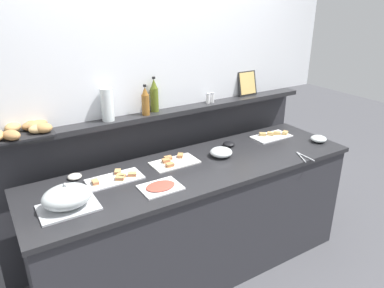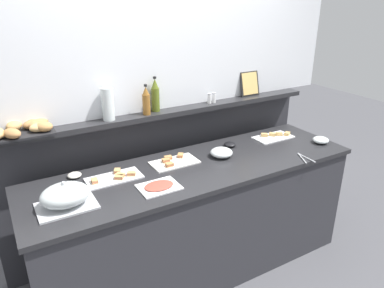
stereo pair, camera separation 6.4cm
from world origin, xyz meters
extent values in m
plane|color=#4C4C51|center=(0.00, 0.60, 0.00)|extent=(12.00, 12.00, 0.00)
cube|color=#2D2D33|center=(0.00, 0.00, 0.45)|extent=(2.46, 0.68, 0.90)
cube|color=#232326|center=(0.00, 0.00, 0.91)|extent=(2.50, 0.72, 0.03)
cube|color=#2D2D33|center=(0.00, 0.54, 0.60)|extent=(2.76, 0.08, 1.20)
cube|color=#232326|center=(0.00, 0.49, 1.22)|extent=(2.76, 0.22, 0.04)
cube|color=white|center=(0.00, 0.56, 1.92)|extent=(3.36, 0.08, 1.36)
cube|color=silver|center=(-0.59, 0.12, 0.94)|extent=(0.37, 0.18, 0.01)
cube|color=tan|center=(-0.57, 0.08, 0.95)|extent=(0.07, 0.06, 0.01)
cube|color=#B24738|center=(-0.57, 0.08, 0.95)|extent=(0.07, 0.06, 0.01)
cube|color=tan|center=(-0.57, 0.08, 0.96)|extent=(0.07, 0.06, 0.01)
cube|color=tan|center=(-0.55, 0.11, 0.95)|extent=(0.07, 0.07, 0.01)
cube|color=#B24738|center=(-0.55, 0.11, 0.95)|extent=(0.07, 0.07, 0.01)
cube|color=tan|center=(-0.55, 0.11, 0.96)|extent=(0.07, 0.07, 0.01)
cube|color=tan|center=(-0.73, 0.11, 0.95)|extent=(0.04, 0.06, 0.01)
cube|color=#B24738|center=(-0.73, 0.11, 0.95)|extent=(0.04, 0.06, 0.01)
cube|color=tan|center=(-0.73, 0.11, 0.96)|extent=(0.04, 0.06, 0.01)
cube|color=tan|center=(-0.55, 0.17, 0.95)|extent=(0.06, 0.07, 0.01)
cube|color=#B24738|center=(-0.55, 0.17, 0.95)|extent=(0.06, 0.07, 0.01)
cube|color=tan|center=(-0.55, 0.17, 0.96)|extent=(0.06, 0.07, 0.01)
cube|color=tan|center=(-0.48, 0.09, 0.95)|extent=(0.07, 0.06, 0.01)
cube|color=#B24738|center=(-0.48, 0.09, 0.95)|extent=(0.07, 0.06, 0.01)
cube|color=tan|center=(-0.48, 0.09, 0.96)|extent=(0.07, 0.06, 0.01)
cube|color=white|center=(-0.12, 0.13, 0.94)|extent=(0.35, 0.20, 0.01)
cube|color=#B7844C|center=(-0.14, 0.19, 0.95)|extent=(0.06, 0.04, 0.01)
cube|color=#B24738|center=(-0.14, 0.19, 0.95)|extent=(0.06, 0.04, 0.01)
cube|color=#B7844C|center=(-0.14, 0.19, 0.96)|extent=(0.06, 0.04, 0.01)
cube|color=#B7844C|center=(-0.18, 0.08, 0.95)|extent=(0.06, 0.04, 0.01)
cube|color=#B24738|center=(-0.18, 0.08, 0.95)|extent=(0.06, 0.04, 0.01)
cube|color=#B7844C|center=(-0.18, 0.08, 0.96)|extent=(0.06, 0.04, 0.01)
cube|color=#B7844C|center=(-0.17, 0.16, 0.95)|extent=(0.06, 0.05, 0.01)
cube|color=#B24738|center=(-0.17, 0.16, 0.95)|extent=(0.06, 0.05, 0.01)
cube|color=#B7844C|center=(-0.17, 0.16, 0.96)|extent=(0.06, 0.05, 0.01)
cube|color=#B7844C|center=(-0.04, 0.19, 0.95)|extent=(0.07, 0.07, 0.01)
cube|color=#B24738|center=(-0.04, 0.19, 0.95)|extent=(0.07, 0.07, 0.01)
cube|color=#B7844C|center=(-0.04, 0.19, 0.96)|extent=(0.07, 0.07, 0.01)
cube|color=white|center=(0.87, 0.15, 0.94)|extent=(0.35, 0.19, 0.01)
cube|color=tan|center=(0.88, 0.18, 0.95)|extent=(0.07, 0.07, 0.01)
cube|color=#E5C666|center=(0.88, 0.18, 0.95)|extent=(0.07, 0.07, 0.01)
cube|color=tan|center=(0.88, 0.18, 0.96)|extent=(0.07, 0.07, 0.01)
cube|color=tan|center=(0.94, 0.16, 0.95)|extent=(0.07, 0.07, 0.01)
cube|color=#E5C666|center=(0.94, 0.16, 0.95)|extent=(0.07, 0.07, 0.01)
cube|color=tan|center=(0.94, 0.16, 0.96)|extent=(0.07, 0.07, 0.01)
cube|color=tan|center=(1.01, 0.12, 0.95)|extent=(0.07, 0.06, 0.01)
cube|color=#E5C666|center=(1.01, 0.12, 0.95)|extent=(0.07, 0.06, 0.01)
cube|color=tan|center=(1.01, 0.12, 0.96)|extent=(0.07, 0.06, 0.01)
cube|color=tan|center=(0.81, 0.20, 0.95)|extent=(0.07, 0.06, 0.01)
cube|color=#E5C666|center=(0.81, 0.20, 0.95)|extent=(0.07, 0.06, 0.01)
cube|color=tan|center=(0.81, 0.20, 0.96)|extent=(0.07, 0.06, 0.01)
cube|color=white|center=(-0.38, -0.15, 0.94)|extent=(0.26, 0.20, 0.01)
ellipsoid|color=#B24738|center=(-0.38, -0.15, 0.95)|extent=(0.20, 0.14, 0.01)
cube|color=#B7BABF|center=(-0.95, -0.08, 0.94)|extent=(0.34, 0.24, 0.01)
ellipsoid|color=silver|center=(-0.95, -0.08, 1.01)|extent=(0.29, 0.23, 0.14)
sphere|color=#B7BABF|center=(-0.95, -0.08, 1.09)|extent=(0.02, 0.02, 0.02)
ellipsoid|color=silver|center=(0.25, 0.05, 0.97)|extent=(0.17, 0.17, 0.07)
ellipsoid|color=#BF4C3F|center=(0.25, 0.05, 0.95)|extent=(0.14, 0.14, 0.04)
ellipsoid|color=silver|center=(1.14, -0.14, 0.96)|extent=(0.13, 0.13, 0.05)
ellipsoid|color=white|center=(1.14, -0.14, 0.95)|extent=(0.10, 0.10, 0.03)
ellipsoid|color=silver|center=(-0.82, 0.27, 0.95)|extent=(0.09, 0.09, 0.03)
ellipsoid|color=black|center=(0.43, 0.19, 0.95)|extent=(0.10, 0.10, 0.03)
cylinder|color=#B7BABF|center=(0.80, -0.30, 0.94)|extent=(0.02, 0.18, 0.01)
cylinder|color=#B7BABF|center=(0.76, -0.30, 0.94)|extent=(0.09, 0.17, 0.01)
sphere|color=#B7BABF|center=(0.80, -0.21, 0.94)|extent=(0.01, 0.01, 0.01)
cylinder|color=#8E5B23|center=(-0.19, 0.44, 1.32)|extent=(0.06, 0.06, 0.16)
cone|color=#8E5B23|center=(-0.19, 0.44, 1.43)|extent=(0.05, 0.05, 0.06)
cylinder|color=black|center=(-0.19, 0.44, 1.46)|extent=(0.02, 0.02, 0.02)
cylinder|color=#56661E|center=(-0.09, 0.49, 1.33)|extent=(0.06, 0.06, 0.19)
cone|color=#56661E|center=(-0.09, 0.49, 1.46)|extent=(0.05, 0.05, 0.07)
cylinder|color=black|center=(-0.09, 0.49, 1.50)|extent=(0.03, 0.03, 0.02)
cylinder|color=white|center=(0.40, 0.46, 1.27)|extent=(0.03, 0.03, 0.08)
cylinder|color=#B7BABF|center=(0.40, 0.46, 1.32)|extent=(0.03, 0.03, 0.01)
cylinder|color=white|center=(0.44, 0.46, 1.27)|extent=(0.03, 0.03, 0.08)
cylinder|color=#B7BABF|center=(0.44, 0.46, 1.32)|extent=(0.03, 0.03, 0.01)
cube|color=black|center=(-1.08, 0.46, 1.24)|extent=(0.40, 0.26, 0.02)
ellipsoid|color=#AD7A47|center=(-1.00, 0.50, 1.28)|extent=(0.14, 0.11, 0.06)
ellipsoid|color=#B7844C|center=(-0.96, 0.52, 1.28)|extent=(0.16, 0.13, 0.06)
ellipsoid|color=#AD7A47|center=(-1.00, 0.51, 1.28)|extent=(0.09, 0.16, 0.06)
ellipsoid|color=tan|center=(-1.12, 0.52, 1.28)|extent=(0.14, 0.15, 0.07)
ellipsoid|color=#AD7A47|center=(-1.14, 0.38, 1.28)|extent=(0.15, 0.16, 0.06)
ellipsoid|color=#B7844C|center=(-0.95, 0.40, 1.28)|extent=(0.15, 0.14, 0.07)
ellipsoid|color=tan|center=(-0.97, 0.42, 1.28)|extent=(0.14, 0.10, 0.06)
cube|color=black|center=(0.85, 0.50, 1.35)|extent=(0.20, 0.07, 0.22)
cube|color=#E0B766|center=(0.85, 0.49, 1.35)|extent=(0.17, 0.05, 0.19)
cylinder|color=silver|center=(-0.48, 0.46, 1.36)|extent=(0.09, 0.09, 0.24)
camera|label=1|loc=(-1.29, -2.02, 2.09)|focal=33.92mm
camera|label=2|loc=(-1.23, -2.05, 2.09)|focal=33.92mm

